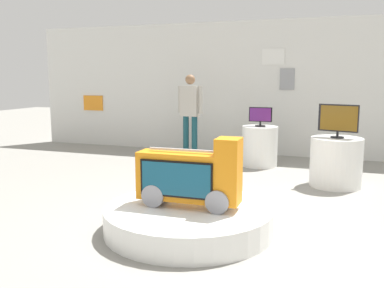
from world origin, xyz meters
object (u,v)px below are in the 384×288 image
(novelty_firetruck_tv, at_px, (190,179))
(tv_on_left_rear, at_px, (338,119))
(main_display_pedestal, at_px, (189,219))
(display_pedestal_left_rear, at_px, (336,162))
(display_pedestal_center_rear, at_px, (260,146))
(tv_on_center_rear, at_px, (260,116))
(shopper_browsing_near_truck, at_px, (190,110))

(novelty_firetruck_tv, bearing_deg, tv_on_left_rear, 60.31)
(main_display_pedestal, xyz_separation_m, novelty_firetruck_tv, (0.02, -0.01, 0.45))
(novelty_firetruck_tv, distance_m, display_pedestal_left_rear, 2.98)
(main_display_pedestal, xyz_separation_m, display_pedestal_left_rear, (1.49, 2.58, 0.24))
(main_display_pedestal, relative_size, display_pedestal_center_rear, 2.44)
(main_display_pedestal, relative_size, tv_on_center_rear, 4.28)
(novelty_firetruck_tv, relative_size, display_pedestal_left_rear, 1.45)
(display_pedestal_center_rear, relative_size, tv_on_center_rear, 1.75)
(display_pedestal_left_rear, distance_m, shopper_browsing_near_truck, 3.28)
(main_display_pedestal, distance_m, novelty_firetruck_tv, 0.45)
(novelty_firetruck_tv, distance_m, shopper_browsing_near_truck, 4.26)
(display_pedestal_center_rear, bearing_deg, novelty_firetruck_tv, -91.31)
(display_pedestal_left_rear, distance_m, tv_on_center_rear, 1.87)
(novelty_firetruck_tv, height_order, tv_on_left_rear, tv_on_left_rear)
(novelty_firetruck_tv, relative_size, shopper_browsing_near_truck, 0.66)
(shopper_browsing_near_truck, bearing_deg, novelty_firetruck_tv, -70.46)
(display_pedestal_center_rear, distance_m, shopper_browsing_near_truck, 1.66)
(novelty_firetruck_tv, xyz_separation_m, shopper_browsing_near_truck, (-1.42, 4.00, 0.42))
(tv_on_center_rear, bearing_deg, main_display_pedestal, -91.64)
(display_pedestal_left_rear, distance_m, display_pedestal_center_rear, 1.78)
(novelty_firetruck_tv, height_order, tv_on_center_rear, tv_on_center_rear)
(main_display_pedestal, distance_m, display_pedestal_center_rear, 3.71)
(display_pedestal_center_rear, bearing_deg, tv_on_center_rear, -89.97)
(main_display_pedestal, distance_m, tv_on_center_rear, 3.78)
(main_display_pedestal, bearing_deg, tv_on_center_rear, 88.36)
(tv_on_left_rear, relative_size, tv_on_center_rear, 1.36)
(tv_on_center_rear, bearing_deg, display_pedestal_center_rear, 90.03)
(tv_on_left_rear, bearing_deg, display_pedestal_left_rear, 104.87)
(tv_on_left_rear, bearing_deg, novelty_firetruck_tv, -119.69)
(main_display_pedestal, distance_m, shopper_browsing_near_truck, 4.32)
(tv_on_left_rear, xyz_separation_m, tv_on_center_rear, (-1.39, 1.12, -0.09))
(display_pedestal_center_rear, xyz_separation_m, shopper_browsing_near_truck, (-1.50, 0.30, 0.63))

